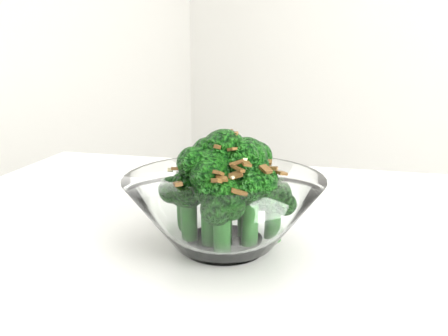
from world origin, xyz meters
The scene contains 1 object.
broccoli_dish centered at (-0.11, -0.03, 0.80)m, with size 0.21×0.21×0.13m.
Camera 1 is at (0.19, -0.42, 0.97)m, focal length 40.00 mm.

